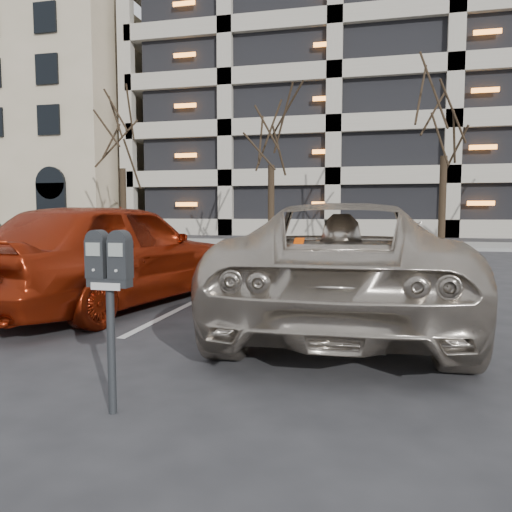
% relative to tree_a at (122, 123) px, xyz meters
% --- Properties ---
extents(ground, '(140.00, 140.00, 0.00)m').
position_rel_tree_a_xyz_m(ground, '(10.00, -16.00, -5.49)').
color(ground, '#28282B').
rests_on(ground, ground).
extents(sidewalk, '(80.00, 4.00, 0.12)m').
position_rel_tree_a_xyz_m(sidewalk, '(10.00, 0.00, -5.43)').
color(sidewalk, gray).
rests_on(sidewalk, ground).
extents(stall_lines, '(16.90, 5.20, 0.00)m').
position_rel_tree_a_xyz_m(stall_lines, '(8.60, -13.70, -5.48)').
color(stall_lines, silver).
rests_on(stall_lines, ground).
extents(office_building, '(26.00, 16.20, 15.00)m').
position_rel_tree_a_xyz_m(office_building, '(-18.00, 13.92, 2.00)').
color(office_building, tan).
rests_on(office_building, ground).
extents(tree_a, '(3.34, 3.34, 7.60)m').
position_rel_tree_a_xyz_m(tree_a, '(0.00, 0.00, 0.00)').
color(tree_a, black).
rests_on(tree_a, ground).
extents(tree_b, '(3.34, 3.34, 7.60)m').
position_rel_tree_a_xyz_m(tree_b, '(7.00, 0.00, 0.00)').
color(tree_b, black).
rests_on(tree_b, ground).
extents(tree_c, '(3.56, 3.56, 8.08)m').
position_rel_tree_a_xyz_m(tree_c, '(14.00, 0.00, 0.35)').
color(tree_c, black).
rests_on(tree_c, ground).
extents(parking_meter, '(0.32, 0.13, 1.25)m').
position_rel_tree_a_xyz_m(parking_meter, '(9.56, -18.18, -4.53)').
color(parking_meter, black).
rests_on(parking_meter, ground).
extents(suv_silver, '(2.74, 5.54, 1.52)m').
position_rel_tree_a_xyz_m(suv_silver, '(10.92, -14.80, -4.73)').
color(suv_silver, '#BDB1A1').
rests_on(suv_silver, ground).
extents(car_red, '(2.79, 4.94, 1.59)m').
position_rel_tree_a_xyz_m(car_red, '(7.58, -14.60, -4.69)').
color(car_red, maroon).
rests_on(car_red, ground).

